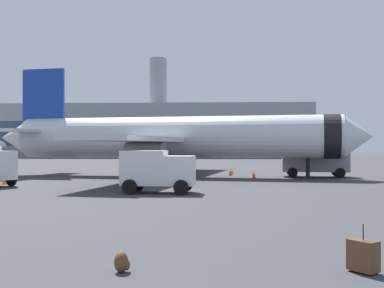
{
  "coord_description": "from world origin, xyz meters",
  "views": [
    {
      "loc": [
        -0.08,
        -5.65,
        2.89
      ],
      "look_at": [
        -1.61,
        23.24,
        3.0
      ],
      "focal_mm": 44.99,
      "sensor_mm": 36.0,
      "label": 1
    }
  ],
  "objects_px": {
    "safety_cone_mid": "(254,174)",
    "traveller_backpack": "(122,262)",
    "fuel_truck": "(314,158)",
    "safety_cone_near": "(230,172)",
    "safety_cone_far": "(232,171)",
    "cargo_van": "(157,169)",
    "rolling_suitcase": "(363,255)",
    "airplane_at_gate": "(172,138)",
    "safety_cone_outer": "(5,180)"
  },
  "relations": [
    {
      "from": "airplane_at_gate",
      "to": "traveller_backpack",
      "type": "distance_m",
      "value": 33.78
    },
    {
      "from": "safety_cone_far",
      "to": "safety_cone_near",
      "type": "bearing_deg",
      "value": -94.36
    },
    {
      "from": "safety_cone_near",
      "to": "safety_cone_outer",
      "type": "height_order",
      "value": "safety_cone_near"
    },
    {
      "from": "cargo_van",
      "to": "traveller_backpack",
      "type": "bearing_deg",
      "value": -85.33
    },
    {
      "from": "airplane_at_gate",
      "to": "safety_cone_far",
      "type": "distance_m",
      "value": 8.2
    },
    {
      "from": "safety_cone_outer",
      "to": "rolling_suitcase",
      "type": "distance_m",
      "value": 31.01
    },
    {
      "from": "safety_cone_outer",
      "to": "safety_cone_mid",
      "type": "bearing_deg",
      "value": 23.16
    },
    {
      "from": "rolling_suitcase",
      "to": "safety_cone_mid",
      "type": "bearing_deg",
      "value": 90.09
    },
    {
      "from": "airplane_at_gate",
      "to": "safety_cone_outer",
      "type": "distance_m",
      "value": 15.26
    },
    {
      "from": "safety_cone_mid",
      "to": "safety_cone_outer",
      "type": "bearing_deg",
      "value": -156.84
    },
    {
      "from": "safety_cone_far",
      "to": "traveller_backpack",
      "type": "height_order",
      "value": "safety_cone_far"
    },
    {
      "from": "fuel_truck",
      "to": "safety_cone_far",
      "type": "relative_size",
      "value": 10.06
    },
    {
      "from": "safety_cone_mid",
      "to": "safety_cone_outer",
      "type": "relative_size",
      "value": 1.02
    },
    {
      "from": "rolling_suitcase",
      "to": "traveller_backpack",
      "type": "relative_size",
      "value": 2.29
    },
    {
      "from": "cargo_van",
      "to": "rolling_suitcase",
      "type": "distance_m",
      "value": 19.39
    },
    {
      "from": "safety_cone_near",
      "to": "safety_cone_mid",
      "type": "relative_size",
      "value": 1.09
    },
    {
      "from": "safety_cone_outer",
      "to": "rolling_suitcase",
      "type": "xyz_separation_m",
      "value": [
        19.35,
        -24.24,
        0.08
      ]
    },
    {
      "from": "safety_cone_outer",
      "to": "traveller_backpack",
      "type": "bearing_deg",
      "value": -60.55
    },
    {
      "from": "traveller_backpack",
      "to": "safety_cone_mid",
      "type": "bearing_deg",
      "value": 80.55
    },
    {
      "from": "airplane_at_gate",
      "to": "cargo_van",
      "type": "relative_size",
      "value": 7.91
    },
    {
      "from": "fuel_truck",
      "to": "safety_cone_outer",
      "type": "bearing_deg",
      "value": -158.43
    },
    {
      "from": "rolling_suitcase",
      "to": "safety_cone_near",
      "type": "bearing_deg",
      "value": 93.32
    },
    {
      "from": "cargo_van",
      "to": "safety_cone_near",
      "type": "distance_m",
      "value": 18.32
    },
    {
      "from": "fuel_truck",
      "to": "safety_cone_far",
      "type": "xyz_separation_m",
      "value": [
        -7.53,
        4.08,
        -1.47
      ]
    },
    {
      "from": "safety_cone_mid",
      "to": "traveller_backpack",
      "type": "relative_size",
      "value": 1.33
    },
    {
      "from": "safety_cone_near",
      "to": "safety_cone_mid",
      "type": "distance_m",
      "value": 3.76
    },
    {
      "from": "airplane_at_gate",
      "to": "fuel_truck",
      "type": "relative_size",
      "value": 5.75
    },
    {
      "from": "cargo_van",
      "to": "safety_cone_mid",
      "type": "bearing_deg",
      "value": 64.29
    },
    {
      "from": "safety_cone_near",
      "to": "safety_cone_mid",
      "type": "bearing_deg",
      "value": -57.5
    },
    {
      "from": "fuel_truck",
      "to": "traveller_backpack",
      "type": "bearing_deg",
      "value": -107.98
    },
    {
      "from": "safety_cone_mid",
      "to": "traveller_backpack",
      "type": "height_order",
      "value": "safety_cone_mid"
    },
    {
      "from": "traveller_backpack",
      "to": "cargo_van",
      "type": "bearing_deg",
      "value": 94.67
    },
    {
      "from": "safety_cone_near",
      "to": "fuel_truck",
      "type": "bearing_deg",
      "value": -11.29
    },
    {
      "from": "cargo_van",
      "to": "safety_cone_mid",
      "type": "relative_size",
      "value": 7.06
    },
    {
      "from": "airplane_at_gate",
      "to": "cargo_van",
      "type": "bearing_deg",
      "value": -88.09
    },
    {
      "from": "airplane_at_gate",
      "to": "safety_cone_outer",
      "type": "bearing_deg",
      "value": -142.65
    },
    {
      "from": "airplane_at_gate",
      "to": "safety_cone_mid",
      "type": "xyz_separation_m",
      "value": [
        7.46,
        -0.78,
        -3.34
      ]
    },
    {
      "from": "cargo_van",
      "to": "rolling_suitcase",
      "type": "xyz_separation_m",
      "value": [
        7.0,
        -18.05,
        -1.06
      ]
    },
    {
      "from": "airplane_at_gate",
      "to": "safety_cone_far",
      "type": "xyz_separation_m",
      "value": [
        5.63,
        4.93,
        -3.35
      ]
    },
    {
      "from": "traveller_backpack",
      "to": "fuel_truck",
      "type": "bearing_deg",
      "value": 72.02
    },
    {
      "from": "cargo_van",
      "to": "safety_cone_far",
      "type": "bearing_deg",
      "value": 75.73
    },
    {
      "from": "fuel_truck",
      "to": "traveller_backpack",
      "type": "relative_size",
      "value": 12.93
    },
    {
      "from": "cargo_van",
      "to": "safety_cone_outer",
      "type": "distance_m",
      "value": 13.85
    },
    {
      "from": "airplane_at_gate",
      "to": "traveller_backpack",
      "type": "height_order",
      "value": "airplane_at_gate"
    },
    {
      "from": "airplane_at_gate",
      "to": "fuel_truck",
      "type": "xyz_separation_m",
      "value": [
        13.17,
        0.85,
        -1.88
      ]
    },
    {
      "from": "safety_cone_near",
      "to": "safety_cone_far",
      "type": "height_order",
      "value": "safety_cone_near"
    },
    {
      "from": "safety_cone_mid",
      "to": "airplane_at_gate",
      "type": "bearing_deg",
      "value": 174.05
    },
    {
      "from": "safety_cone_near",
      "to": "safety_cone_mid",
      "type": "xyz_separation_m",
      "value": [
        2.02,
        -3.17,
        -0.03
      ]
    },
    {
      "from": "rolling_suitcase",
      "to": "safety_cone_far",
      "type": "bearing_deg",
      "value": 92.81
    },
    {
      "from": "airplane_at_gate",
      "to": "cargo_van",
      "type": "height_order",
      "value": "airplane_at_gate"
    }
  ]
}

